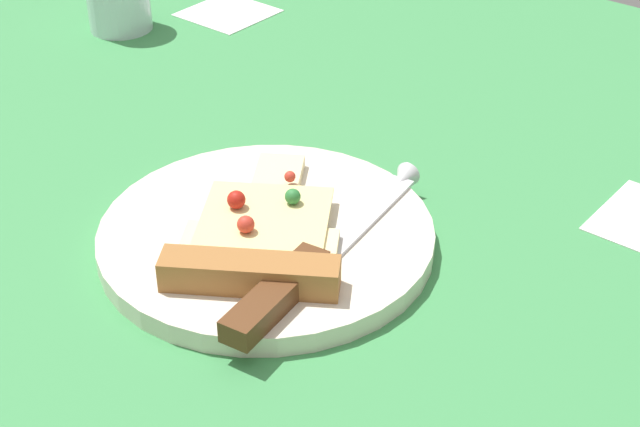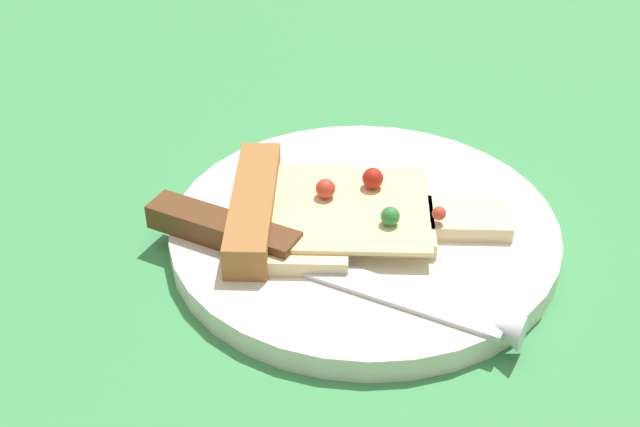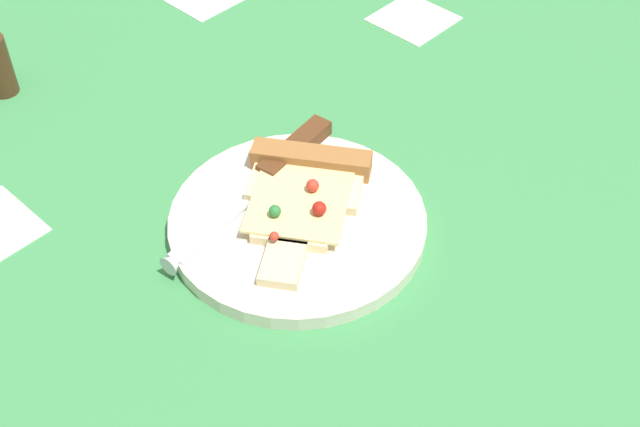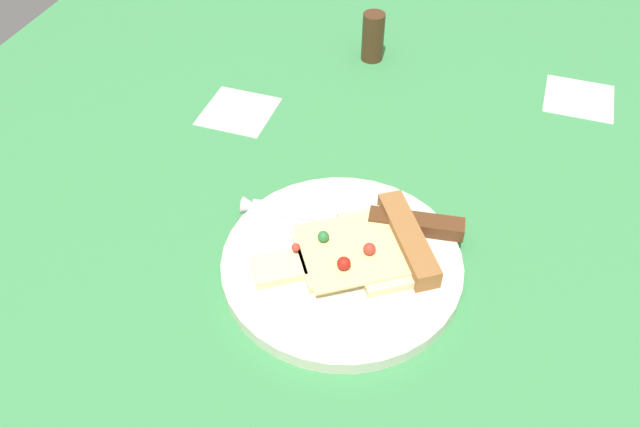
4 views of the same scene
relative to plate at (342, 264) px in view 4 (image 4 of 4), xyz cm
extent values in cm
cube|color=#3D8C4C|center=(-8.35, -2.71, -2.29)|extent=(140.32, 140.32, 3.00)
cube|color=white|center=(-21.90, -38.84, -0.89)|extent=(9.00, 9.00, 0.20)
cube|color=white|center=(20.97, -21.47, -0.89)|extent=(9.00, 9.00, 0.20)
cylinder|color=silver|center=(0.00, 0.00, 0.00)|extent=(24.66, 24.66, 1.58)
cube|color=beige|center=(-3.35, -2.18, 1.29)|extent=(11.03, 12.49, 1.00)
cube|color=beige|center=(1.26, 0.82, 1.29)|extent=(8.62, 9.09, 1.00)
cube|color=beige|center=(5.45, 3.55, 1.29)|extent=(6.32, 5.85, 1.00)
cube|color=#EDD88C|center=(-0.84, -0.55, 1.94)|extent=(13.40, 13.17, 0.30)
cube|color=#9E6633|center=(-5.87, -3.82, 1.89)|extent=(8.73, 11.47, 2.20)
sphere|color=red|center=(-2.64, -0.53, 2.72)|extent=(1.26, 1.26, 1.26)
sphere|color=red|center=(4.43, 1.45, 2.53)|extent=(0.87, 0.87, 0.87)
sphere|color=#2D7A38|center=(2.24, -0.69, 2.68)|extent=(1.18, 1.18, 1.18)
sphere|color=#B21E14|center=(-0.78, 2.12, 2.77)|extent=(1.36, 1.36, 1.36)
cube|color=silver|center=(5.71, -4.81, 0.94)|extent=(12.16, 3.62, 0.30)
cone|color=silver|center=(11.65, -3.99, 0.94)|extent=(2.25, 2.25, 2.00)
cube|color=#593319|center=(-6.18, -6.45, 1.59)|extent=(10.21, 3.55, 1.60)
cylinder|color=#4C2D19|center=(7.59, -39.68, 2.75)|extent=(3.17, 3.17, 7.08)
camera|label=1|loc=(-42.80, -39.77, 40.72)|focal=54.36mm
camera|label=2|loc=(24.18, -39.54, 34.61)|focal=50.82mm
camera|label=3|loc=(39.33, 40.34, 57.59)|focal=47.23mm
camera|label=4|loc=(-11.27, 40.87, 50.63)|focal=36.01mm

